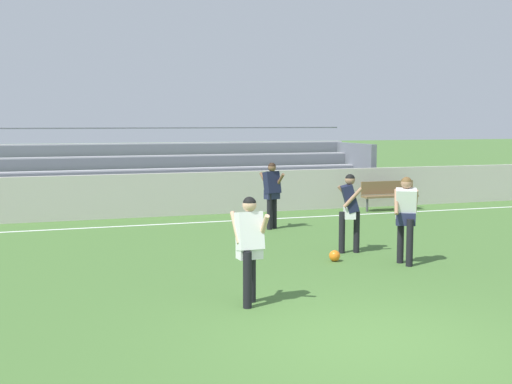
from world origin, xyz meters
name	(u,v)px	position (x,y,z in m)	size (l,w,h in m)	color
ground_plane	(375,342)	(0.00, 0.00, 0.00)	(160.00, 160.00, 0.00)	#477033
field_line_sideline	(187,223)	(0.00, 10.37, 0.00)	(44.00, 0.12, 0.01)	white
sideline_wall	(175,194)	(0.00, 11.90, 0.63)	(48.00, 0.16, 1.25)	#BCB7AD
bleacher_stand	(105,175)	(-1.75, 14.13, 1.08)	(17.53, 3.13, 2.55)	#B2B2B7
bench_centre_sideline	(389,193)	(6.50, 10.94, 0.55)	(1.80, 0.40, 0.90)	brown
player_dark_wide_left	(350,206)	(2.29, 5.25, 0.98)	(0.47, 0.61, 1.65)	black
player_white_pressing_high	(406,212)	(2.77, 3.86, 1.01)	(0.65, 0.48, 1.69)	black
player_white_on_ball	(249,241)	(-0.94, 2.13, 0.97)	(0.44, 0.60, 1.63)	black
player_dark_wide_right	(272,189)	(1.84, 8.72, 1.01)	(0.49, 0.63, 1.70)	black
soccer_ball	(335,256)	(1.62, 4.57, 0.11)	(0.22, 0.22, 0.22)	orange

